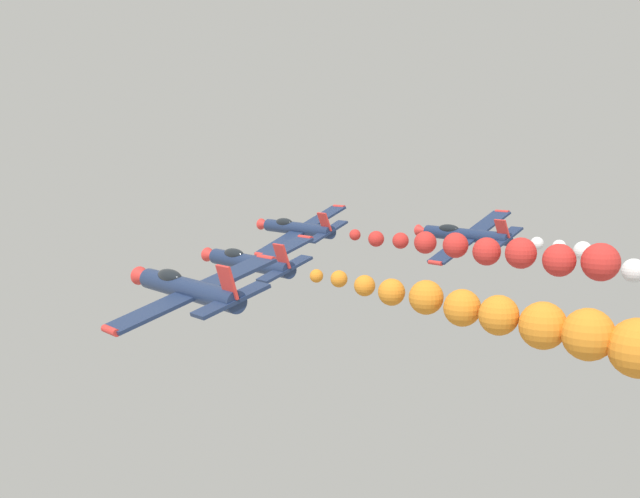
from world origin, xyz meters
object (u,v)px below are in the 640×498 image
(airplane_left_inner, at_px, (249,262))
(airplane_right_inner, at_px, (464,235))
(airplane_lead, at_px, (297,228))
(airplane_left_outer, at_px, (187,288))

(airplane_left_inner, relative_size, airplane_right_inner, 1.00)
(airplane_lead, height_order, airplane_left_inner, airplane_lead)
(airplane_lead, relative_size, airplane_left_outer, 1.00)
(airplane_left_outer, bearing_deg, airplane_lead, 42.34)
(airplane_lead, bearing_deg, airplane_left_inner, -138.95)
(airplane_lead, distance_m, airplane_right_inner, 14.38)
(airplane_lead, xyz_separation_m, airplane_right_inner, (10.63, -9.68, -0.46))
(airplane_left_inner, distance_m, airplane_left_outer, 13.61)
(airplane_lead, xyz_separation_m, airplane_left_inner, (-11.52, -10.03, -0.91))
(airplane_right_inner, relative_size, airplane_left_outer, 1.00)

